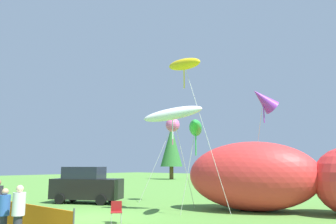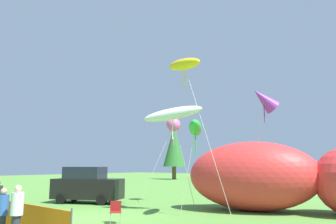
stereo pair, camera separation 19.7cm
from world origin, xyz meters
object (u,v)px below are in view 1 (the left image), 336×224
at_px(parked_car, 86,185).
at_px(kite_pink_octopus, 173,125).
at_px(inflatable_cat, 275,179).
at_px(kite_green_fish, 196,128).
at_px(kite_white_ghost, 173,114).
at_px(spectator_in_yellow_shirt, 4,212).
at_px(spectator_in_red_shirt, 18,211).
at_px(kite_yellow_hero, 184,65).
at_px(folding_chair, 116,210).
at_px(kite_purple_delta, 263,99).

xyz_separation_m(parked_car, kite_pink_octopus, (3.72, 3.90, 3.82)).
relative_size(inflatable_cat, kite_green_fish, 2.08).
bearing_deg(kite_green_fish, kite_white_ghost, 174.11).
height_order(inflatable_cat, spectator_in_yellow_shirt, inflatable_cat).
distance_m(spectator_in_red_shirt, kite_green_fish, 8.47).
bearing_deg(kite_white_ghost, parked_car, -175.79).
height_order(kite_pink_octopus, kite_yellow_hero, kite_yellow_hero).
bearing_deg(inflatable_cat, folding_chair, -136.28).
height_order(inflatable_cat, kite_purple_delta, kite_purple_delta).
relative_size(kite_white_ghost, kite_green_fish, 1.21).
bearing_deg(spectator_in_red_shirt, kite_yellow_hero, 90.99).
distance_m(spectator_in_red_shirt, kite_pink_octopus, 12.55).
bearing_deg(kite_pink_octopus, parked_car, -133.67).
height_order(spectator_in_yellow_shirt, kite_yellow_hero, kite_yellow_hero).
bearing_deg(kite_white_ghost, kite_pink_octopus, 130.36).
height_order(spectator_in_yellow_shirt, spectator_in_red_shirt, spectator_in_red_shirt).
relative_size(folding_chair, spectator_in_yellow_shirt, 0.54).
bearing_deg(parked_car, kite_yellow_hero, -20.99).
xyz_separation_m(spectator_in_yellow_shirt, kite_yellow_hero, (0.58, 8.53, 6.70)).
bearing_deg(folding_chair, kite_yellow_hero, 125.34).
bearing_deg(kite_yellow_hero, inflatable_cat, 43.14).
height_order(spectator_in_yellow_shirt, kite_pink_octopus, kite_pink_octopus).
height_order(folding_chair, kite_yellow_hero, kite_yellow_hero).
xyz_separation_m(parked_car, spectator_in_yellow_shirt, (6.49, -7.62, -0.20)).
bearing_deg(kite_purple_delta, kite_green_fish, -110.96).
xyz_separation_m(inflatable_cat, spectator_in_yellow_shirt, (-3.90, -11.65, -0.76)).
relative_size(spectator_in_red_shirt, kite_pink_octopus, 0.32).
relative_size(folding_chair, kite_green_fish, 0.19).
bearing_deg(kite_white_ghost, inflatable_cat, 43.16).
relative_size(spectator_in_yellow_shirt, spectator_in_red_shirt, 0.93).
relative_size(folding_chair, spectator_in_red_shirt, 0.50).
relative_size(kite_white_ghost, kite_yellow_hero, 0.68).
bearing_deg(kite_green_fish, spectator_in_yellow_shirt, -102.07).
bearing_deg(spectator_in_yellow_shirt, kite_purple_delta, 74.79).
bearing_deg(parked_car, kite_purple_delta, -3.77).
distance_m(spectator_in_yellow_shirt, spectator_in_red_shirt, 0.74).
bearing_deg(spectator_in_yellow_shirt, kite_yellow_hero, 86.14).
xyz_separation_m(spectator_in_yellow_shirt, spectator_in_red_shirt, (0.72, 0.13, 0.07)).
bearing_deg(kite_purple_delta, spectator_in_red_shirt, -102.10).
distance_m(inflatable_cat, spectator_in_red_shirt, 11.97).
relative_size(folding_chair, kite_yellow_hero, 0.11).
relative_size(folding_chair, kite_pink_octopus, 0.16).
relative_size(spectator_in_yellow_shirt, kite_pink_octopus, 0.30).
bearing_deg(spectator_in_red_shirt, spectator_in_yellow_shirt, -169.77).
bearing_deg(kite_yellow_hero, kite_purple_delta, 52.70).
bearing_deg(kite_purple_delta, kite_white_ghost, -128.44).
distance_m(kite_white_ghost, kite_yellow_hero, 2.72).
relative_size(inflatable_cat, kite_white_ghost, 1.73).
distance_m(spectator_in_yellow_shirt, kite_white_ghost, 9.06).
bearing_deg(folding_chair, kite_pink_octopus, 152.38).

